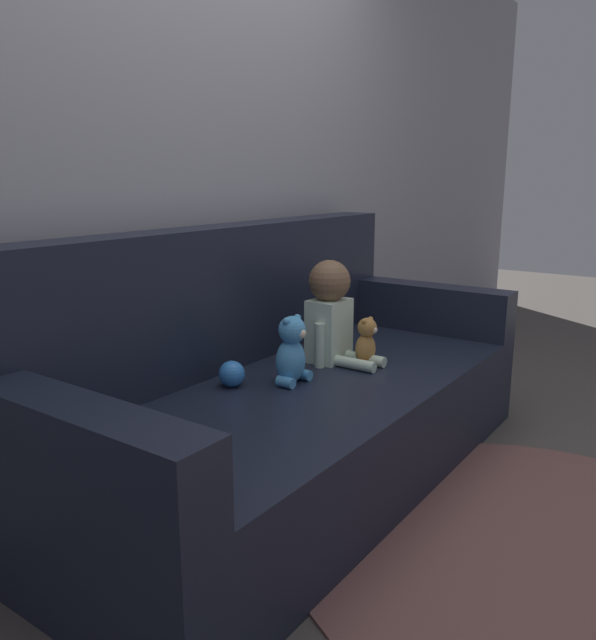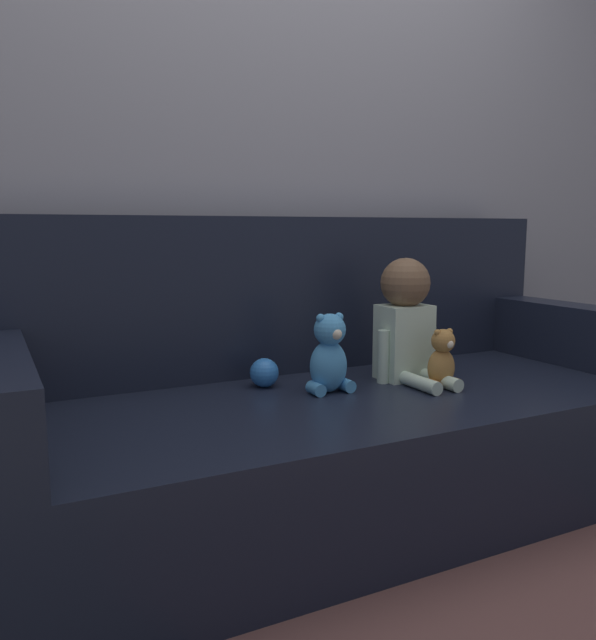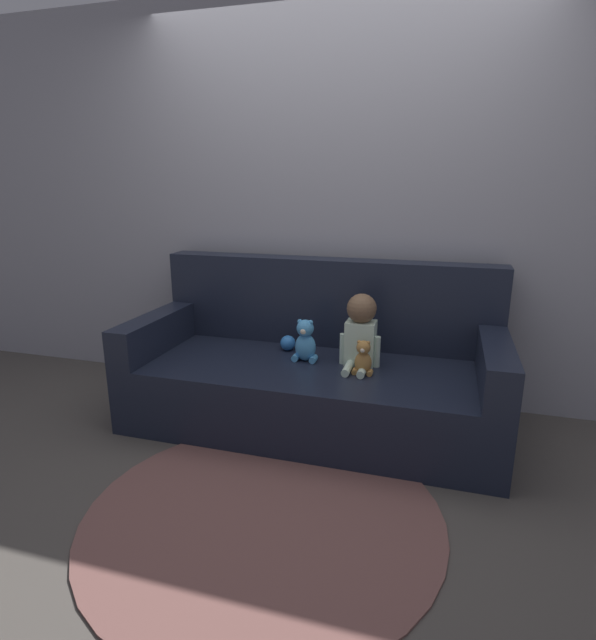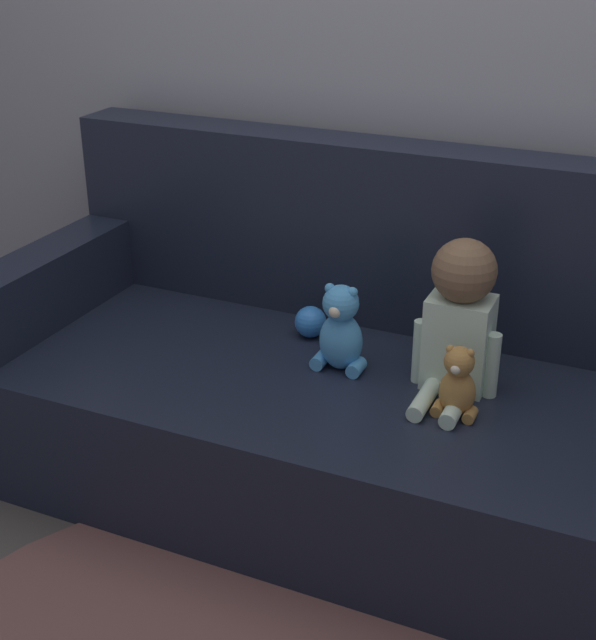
{
  "view_description": "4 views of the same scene",
  "coord_description": "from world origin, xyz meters",
  "px_view_note": "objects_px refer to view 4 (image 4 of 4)",
  "views": [
    {
      "loc": [
        -1.85,
        -1.29,
        1.16
      ],
      "look_at": [
        -0.09,
        -0.05,
        0.66
      ],
      "focal_mm": 35.0,
      "sensor_mm": 36.0,
      "label": 1
    },
    {
      "loc": [
        -1.02,
        -1.69,
        0.93
      ],
      "look_at": [
        -0.18,
        -0.02,
        0.65
      ],
      "focal_mm": 35.0,
      "sensor_mm": 36.0,
      "label": 2
    },
    {
      "loc": [
        0.72,
        -2.71,
        1.45
      ],
      "look_at": [
        -0.07,
        -0.05,
        0.67
      ],
      "focal_mm": 28.0,
      "sensor_mm": 36.0,
      "label": 3
    },
    {
      "loc": [
        0.76,
        -2.08,
        1.61
      ],
      "look_at": [
        -0.13,
        -0.1,
        0.59
      ],
      "focal_mm": 50.0,
      "sensor_mm": 36.0,
      "label": 4
    }
  ],
  "objects_px": {
    "couch": "(362,388)",
    "toy_ball": "(310,322)",
    "plush_toy_side": "(341,330)",
    "person_baby": "(459,318)",
    "teddy_bear_brown": "(458,383)"
  },
  "relations": [
    {
      "from": "couch",
      "to": "plush_toy_side",
      "type": "xyz_separation_m",
      "value": [
        -0.05,
        -0.06,
        0.21
      ]
    },
    {
      "from": "person_baby",
      "to": "teddy_bear_brown",
      "type": "distance_m",
      "value": 0.19
    },
    {
      "from": "plush_toy_side",
      "to": "toy_ball",
      "type": "distance_m",
      "value": 0.23
    },
    {
      "from": "teddy_bear_brown",
      "to": "toy_ball",
      "type": "xyz_separation_m",
      "value": [
        -0.53,
        0.27,
        -0.04
      ]
    },
    {
      "from": "person_baby",
      "to": "teddy_bear_brown",
      "type": "bearing_deg",
      "value": -73.5
    },
    {
      "from": "couch",
      "to": "toy_ball",
      "type": "bearing_deg",
      "value": 155.69
    },
    {
      "from": "toy_ball",
      "to": "person_baby",
      "type": "bearing_deg",
      "value": -14.25
    },
    {
      "from": "couch",
      "to": "toy_ball",
      "type": "relative_size",
      "value": 22.57
    },
    {
      "from": "person_baby",
      "to": "teddy_bear_brown",
      "type": "height_order",
      "value": "person_baby"
    },
    {
      "from": "person_baby",
      "to": "plush_toy_side",
      "type": "distance_m",
      "value": 0.34
    },
    {
      "from": "person_baby",
      "to": "toy_ball",
      "type": "distance_m",
      "value": 0.52
    },
    {
      "from": "person_baby",
      "to": "teddy_bear_brown",
      "type": "xyz_separation_m",
      "value": [
        0.04,
        -0.14,
        -0.12
      ]
    },
    {
      "from": "couch",
      "to": "toy_ball",
      "type": "distance_m",
      "value": 0.26
    },
    {
      "from": "couch",
      "to": "teddy_bear_brown",
      "type": "relative_size",
      "value": 11.07
    },
    {
      "from": "teddy_bear_brown",
      "to": "toy_ball",
      "type": "relative_size",
      "value": 2.04
    }
  ]
}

